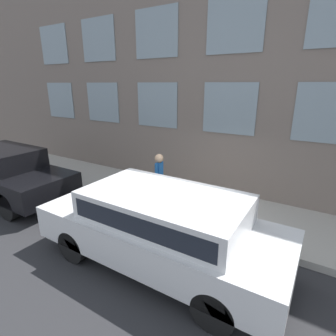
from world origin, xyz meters
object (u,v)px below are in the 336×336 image
(fire_hydrant, at_px, (177,201))
(parked_truck_white_near, at_px, (161,223))
(person, at_px, (159,175))
(parked_car_black_far, at_px, (4,170))

(fire_hydrant, distance_m, parked_truck_white_near, 1.99)
(person, xyz_separation_m, parked_car_black_far, (-1.88, 4.99, -0.18))
(parked_truck_white_near, xyz_separation_m, parked_car_black_far, (0.19, 6.40, -0.01))
(person, bearing_deg, parked_truck_white_near, 104.93)
(fire_hydrant, bearing_deg, parked_car_black_far, 105.96)
(parked_truck_white_near, bearing_deg, person, 34.24)
(fire_hydrant, height_order, parked_car_black_far, parked_car_black_far)
(fire_hydrant, distance_m, parked_car_black_far, 5.99)
(parked_truck_white_near, distance_m, parked_car_black_far, 6.40)
(fire_hydrant, xyz_separation_m, person, (0.24, 0.76, 0.57))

